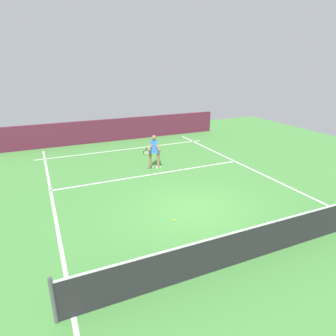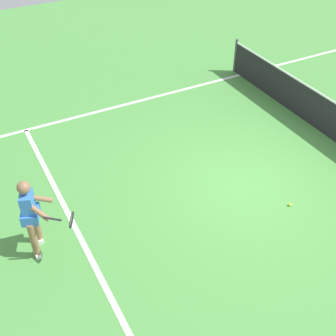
# 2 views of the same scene
# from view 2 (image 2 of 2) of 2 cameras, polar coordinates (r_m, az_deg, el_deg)

# --- Properties ---
(ground_plane) EXTENTS (26.99, 26.99, 0.00)m
(ground_plane) POSITION_cam_2_polar(r_m,az_deg,el_deg) (9.68, 9.87, -2.03)
(ground_plane) COLOR #4C9342
(service_line_marking) EXTENTS (8.52, 0.10, 0.01)m
(service_line_marking) POSITION_cam_2_polar(r_m,az_deg,el_deg) (8.46, -10.67, -9.44)
(service_line_marking) COLOR white
(service_line_marking) RESTS_ON ground
(sideline_left_marking) EXTENTS (0.10, 18.76, 0.01)m
(sideline_left_marking) POSITION_cam_2_polar(r_m,az_deg,el_deg) (12.65, -1.53, 9.05)
(sideline_left_marking) COLOR white
(sideline_left_marking) RESTS_ON ground
(tennis_player) EXTENTS (1.00, 0.86, 1.55)m
(tennis_player) POSITION_cam_2_polar(r_m,az_deg,el_deg) (7.98, -16.86, -5.64)
(tennis_player) COLOR #8C6647
(tennis_player) RESTS_ON ground
(tennis_ball_near) EXTENTS (0.07, 0.07, 0.07)m
(tennis_ball_near) POSITION_cam_2_polar(r_m,az_deg,el_deg) (9.34, 15.21, -4.51)
(tennis_ball_near) COLOR #D1E533
(tennis_ball_near) RESTS_ON ground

